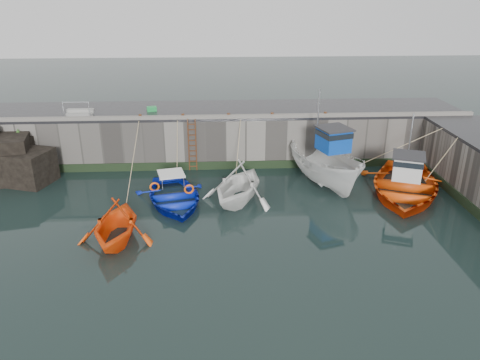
{
  "coord_description": "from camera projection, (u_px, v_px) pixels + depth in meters",
  "views": [
    {
      "loc": [
        -0.57,
        -16.84,
        10.33
      ],
      "look_at": [
        0.61,
        5.26,
        1.2
      ],
      "focal_mm": 35.0,
      "sensor_mm": 36.0,
      "label": 1
    }
  ],
  "objects": [
    {
      "name": "boat_far_orange",
      "position": [
        404.0,
        186.0,
        25.1
      ],
      "size": [
        7.5,
        8.66,
        4.5
      ],
      "rotation": [
        0.0,
        0.0,
        -0.38
      ],
      "color": "#F24D0C",
      "rests_on": "ground"
    },
    {
      "name": "boat_near_blacktrim_rope",
      "position": [
        235.0,
        175.0,
        27.77
      ],
      "size": [
        0.04,
        3.38,
        3.1
      ],
      "primitive_type": null,
      "color": "tan",
      "rests_on": "ground"
    },
    {
      "name": "kerb_back",
      "position": [
        225.0,
        117.0,
        27.64
      ],
      "size": [
        30.0,
        0.3,
        0.2
      ],
      "primitive_type": "cube",
      "color": "slate",
      "rests_on": "road_back"
    },
    {
      "name": "ladder",
      "position": [
        192.0,
        145.0,
        27.96
      ],
      "size": [
        0.51,
        0.08,
        3.2
      ],
      "color": "#3F1E0F",
      "rests_on": "ground"
    },
    {
      "name": "bollard_a",
      "position": [
        140.0,
        117.0,
        27.47
      ],
      "size": [
        0.18,
        0.18,
        0.28
      ],
      "primitive_type": "cylinder",
      "color": "#3F1E0F",
      "rests_on": "road_back"
    },
    {
      "name": "bollard_e",
      "position": [
        325.0,
        114.0,
        28.01
      ],
      "size": [
        0.18,
        0.18,
        0.28
      ],
      "primitive_type": "cylinder",
      "color": "#3F1E0F",
      "rests_on": "road_back"
    },
    {
      "name": "bollard_c",
      "position": [
        229.0,
        115.0,
        27.73
      ],
      "size": [
        0.18,
        0.18,
        0.28
      ],
      "primitive_type": "cylinder",
      "color": "#3F1E0F",
      "rests_on": "road_back"
    },
    {
      "name": "bollard_b",
      "position": [
        183.0,
        116.0,
        27.59
      ],
      "size": [
        0.18,
        0.18,
        0.28
      ],
      "primitive_type": "cylinder",
      "color": "#3F1E0F",
      "rests_on": "road_back"
    },
    {
      "name": "rock_outcrop",
      "position": [
        1.0,
        158.0,
        26.81
      ],
      "size": [
        5.85,
        4.24,
        3.41
      ],
      "color": "black",
      "rests_on": "ground"
    },
    {
      "name": "railing",
      "position": [
        80.0,
        112.0,
        28.18
      ],
      "size": [
        1.6,
        1.05,
        1.0
      ],
      "color": "#A5A8AD",
      "rests_on": "road_back"
    },
    {
      "name": "algae_right",
      "position": [
        480.0,
        215.0,
        22.32
      ],
      "size": [
        0.08,
        15.0,
        0.5
      ],
      "primitive_type": "cube",
      "color": "black",
      "rests_on": "ground"
    },
    {
      "name": "boat_near_blue",
      "position": [
        174.0,
        202.0,
        24.29
      ],
      "size": [
        5.02,
        6.19,
        1.13
      ],
      "primitive_type": "imported",
      "rotation": [
        0.0,
        0.0,
        0.23
      ],
      "color": "#0C23BC",
      "rests_on": "ground"
    },
    {
      "name": "ground",
      "position": [
        232.0,
        255.0,
        19.51
      ],
      "size": [
        120.0,
        120.0,
        0.0
      ],
      "primitive_type": "plane",
      "color": "black",
      "rests_on": "ground"
    },
    {
      "name": "boat_near_blue_rope",
      "position": [
        179.0,
        176.0,
        27.6
      ],
      "size": [
        0.04,
        3.39,
        3.1
      ],
      "primitive_type": null,
      "color": "tan",
      "rests_on": "ground"
    },
    {
      "name": "boat_far_white",
      "position": [
        326.0,
        166.0,
        26.19
      ],
      "size": [
        4.26,
        6.96,
        5.52
      ],
      "rotation": [
        0.0,
        0.0,
        0.3
      ],
      "color": "silver",
      "rests_on": "ground"
    },
    {
      "name": "boat_near_white",
      "position": [
        117.0,
        240.0,
        20.66
      ],
      "size": [
        3.8,
        4.35,
        2.21
      ],
      "primitive_type": "imported",
      "rotation": [
        0.0,
        0.0,
        -0.05
      ],
      "color": "#FF500D",
      "rests_on": "ground"
    },
    {
      "name": "fish_crate",
      "position": [
        152.0,
        109.0,
        29.22
      ],
      "size": [
        0.66,
        0.53,
        0.28
      ],
      "primitive_type": "cube",
      "rotation": [
        0.0,
        0.0,
        0.21
      ],
      "color": "#1A903E",
      "rests_on": "road_back"
    },
    {
      "name": "boat_near_blacktrim",
      "position": [
        238.0,
        201.0,
        24.47
      ],
      "size": [
        5.63,
        5.94,
        2.47
      ],
      "primitive_type": "imported",
      "rotation": [
        0.0,
        0.0,
        -0.43
      ],
      "color": "white",
      "rests_on": "ground"
    },
    {
      "name": "quay_back",
      "position": [
        225.0,
        134.0,
        30.48
      ],
      "size": [
        30.0,
        5.0,
        3.0
      ],
      "primitive_type": "cube",
      "color": "slate",
      "rests_on": "ground"
    },
    {
      "name": "algae_back",
      "position": [
        226.0,
        165.0,
        28.61
      ],
      "size": [
        30.0,
        0.08,
        0.5
      ],
      "primitive_type": "cube",
      "color": "black",
      "rests_on": "ground"
    },
    {
      "name": "bollard_d",
      "position": [
        272.0,
        115.0,
        27.85
      ],
      "size": [
        0.18,
        0.18,
        0.28
      ],
      "primitive_type": "cylinder",
      "color": "#3F1E0F",
      "rests_on": "road_back"
    },
    {
      "name": "boat_near_white_rope",
      "position": [
        136.0,
        190.0,
        25.73
      ],
      "size": [
        0.04,
        6.53,
        3.1
      ],
      "primitive_type": null,
      "color": "tan",
      "rests_on": "ground"
    },
    {
      "name": "road_back",
      "position": [
        224.0,
        110.0,
        29.88
      ],
      "size": [
        30.0,
        5.0,
        0.16
      ],
      "primitive_type": "cube",
      "color": "black",
      "rests_on": "quay_back"
    }
  ]
}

